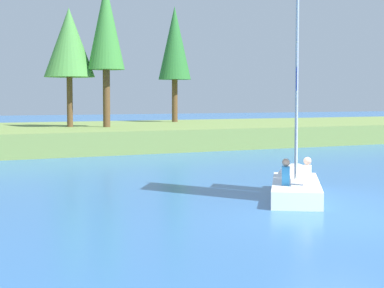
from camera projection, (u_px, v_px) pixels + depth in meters
ground_plane at (342, 221)px, 14.59m from camera, size 200.00×200.00×0.00m
shore_bank at (24, 137)px, 37.04m from camera, size 80.00×15.07×1.12m
shoreline_tree_midleft at (69, 43)px, 36.91m from camera, size 2.77×2.77×6.51m
shoreline_tree_centre at (106, 27)px, 36.62m from camera, size 2.01×2.01×7.88m
shoreline_tree_midright at (175, 44)px, 45.14m from camera, size 2.18×2.18×7.72m
sailboat at (296, 177)px, 18.73m from camera, size 3.89×4.65×6.35m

